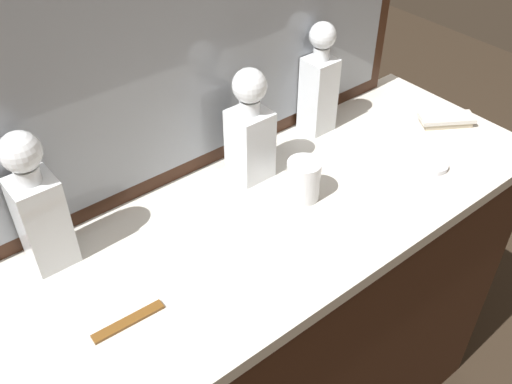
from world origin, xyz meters
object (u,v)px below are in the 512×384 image
Objects in this scene: crystal_decanter_far_left at (319,89)px; crystal_decanter_left at (250,135)px; crystal_decanter_center at (40,213)px; silver_brush_left at (446,120)px; crystal_tumbler_far_right at (304,182)px; tortoiseshell_comb at (128,321)px; porcelain_dish at (433,165)px.

crystal_decanter_left is (-0.25, -0.04, -0.01)m from crystal_decanter_far_left.
crystal_decanter_center is 1.01m from silver_brush_left.
crystal_tumbler_far_right is 0.47m from tortoiseshell_comb.
crystal_tumbler_far_right is at bearing 178.23° from silver_brush_left.
crystal_decanter_center is 2.18× the size of tortoiseshell_comb.
silver_brush_left is at bearing 28.63° from porcelain_dish.
crystal_decanter_left is at bearing -169.82° from crystal_decanter_far_left.
crystal_tumbler_far_right is at bearing 7.24° from tortoiseshell_comb.
silver_brush_left is at bearing -36.03° from crystal_decanter_far_left.
crystal_decanter_left is (0.46, -0.03, -0.01)m from crystal_decanter_center.
crystal_decanter_far_left reaches higher than tortoiseshell_comb.
crystal_decanter_left is 1.82× the size of silver_brush_left.
crystal_decanter_center is 3.18× the size of crystal_tumbler_far_right.
silver_brush_left is at bearing 2.67° from tortoiseshell_comb.
tortoiseshell_comb is at bearing -177.33° from silver_brush_left.
silver_brush_left is 0.20m from porcelain_dish.
silver_brush_left is 0.95m from tortoiseshell_comb.
porcelain_dish is at bearing -71.72° from crystal_decanter_far_left.
porcelain_dish is (0.81, -0.28, -0.11)m from crystal_decanter_center.
crystal_decanter_center is at bearing 160.96° from porcelain_dish.
silver_brush_left reaches higher than porcelain_dish.
crystal_decanter_far_left is at bearing 143.97° from silver_brush_left.
crystal_decanter_center is 1.09× the size of crystal_decanter_left.
tortoiseshell_comb is (-0.68, -0.24, -0.11)m from crystal_decanter_far_left.
crystal_decanter_left is 0.55m from silver_brush_left.
porcelain_dish is (-0.18, -0.10, -0.01)m from silver_brush_left.
crystal_tumbler_far_right is (0.04, -0.14, -0.07)m from crystal_decanter_left.
crystal_decanter_far_left is at bearing 19.74° from tortoiseshell_comb.
porcelain_dish is (0.10, -0.30, -0.11)m from crystal_decanter_far_left.
porcelain_dish is 0.78m from tortoiseshell_comb.
tortoiseshell_comb is at bearing -81.00° from crystal_decanter_center.
crystal_tumbler_far_right is 0.62× the size of silver_brush_left.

